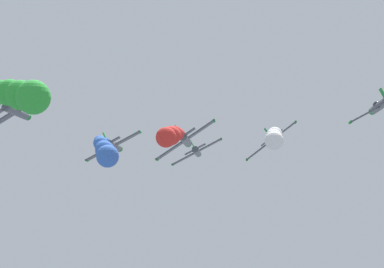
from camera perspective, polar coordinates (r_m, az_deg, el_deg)
The scene contains 10 objects.
airplane_lead at distance 120.56m, azimuth 0.37°, elevation -1.40°, with size 8.64×10.35×4.75m.
airplane_left_inner at distance 110.48m, azimuth -6.26°, elevation -0.93°, with size 8.61×10.35×4.80m.
smoke_trail_left_inner at distance 88.30m, azimuth -7.01°, elevation -1.19°, with size 5.77×20.97×5.39m.
airplane_right_inner at distance 108.49m, azimuth 6.26°, elevation -0.53°, with size 7.80×10.35×6.11m.
smoke_trail_right_inner at distance 89.76m, azimuth 6.57°, elevation -0.23°, with size 2.55×17.17×3.85m.
airplane_left_outer at distance 96.02m, azimuth -0.54°, elevation -0.46°, with size 8.13×10.35×5.64m.
smoke_trail_left_outer at distance 80.96m, azimuth -1.60°, elevation -0.11°, with size 2.63×13.00×3.13m.
airplane_right_outer at distance 102.10m, azimuth -13.82°, elevation 1.73°, with size 8.37×10.35×5.25m.
smoke_trail_right_outer at distance 73.74m, azimuth -14.30°, elevation 3.02°, with size 14.19×28.04×5.44m.
airplane_trailing at distance 97.56m, azimuth 14.73°, elevation 2.22°, with size 8.60×10.35×4.83m.
Camera 1 is at (6.39, -103.73, 54.67)m, focal length 67.06 mm.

